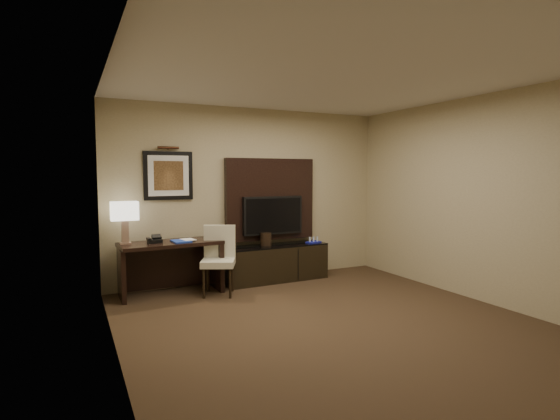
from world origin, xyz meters
TOP-DOWN VIEW (x-y plane):
  - floor at (0.00, 0.00)m, footprint 4.50×5.00m
  - ceiling at (0.00, 0.00)m, footprint 4.50×5.00m
  - wall_back at (0.00, 2.50)m, footprint 4.50×0.01m
  - wall_left at (-2.25, 0.00)m, footprint 0.01×5.00m
  - wall_right at (2.25, 0.00)m, footprint 0.01×5.00m
  - desk at (-1.35, 2.15)m, footprint 1.41×0.68m
  - credenza at (0.29, 2.20)m, footprint 1.65×0.50m
  - tv_wall_panel at (0.30, 2.44)m, footprint 1.50×0.12m
  - tv at (0.30, 2.34)m, footprint 1.00×0.08m
  - artwork at (-1.30, 2.48)m, footprint 0.70×0.04m
  - picture_light at (-1.30, 2.44)m, footprint 0.04×0.04m
  - desk_chair at (-0.78, 1.81)m, footprint 0.62×0.65m
  - table_lamp at (-1.94, 2.23)m, footprint 0.41×0.30m
  - desk_phone at (-1.57, 2.14)m, footprint 0.19×0.17m
  - blue_folder at (-1.23, 2.07)m, footprint 0.25×0.32m
  - book at (-1.20, 2.12)m, footprint 0.17×0.05m
  - ice_bucket at (0.13, 2.24)m, footprint 0.22×0.22m
  - minibar_tray at (0.94, 2.14)m, footprint 0.27×0.21m

SIDE VIEW (x-z plane):
  - floor at x=0.00m, z-range -0.01..0.00m
  - credenza at x=0.29m, z-range 0.00..0.57m
  - desk at x=-1.35m, z-range 0.00..0.74m
  - desk_chair at x=-0.78m, z-range 0.00..0.93m
  - minibar_tray at x=0.94m, z-range 0.57..0.65m
  - ice_bucket at x=0.13m, z-range 0.57..0.76m
  - blue_folder at x=-1.23m, z-range 0.74..0.76m
  - desk_phone at x=-1.57m, z-range 0.74..0.83m
  - book at x=-1.20m, z-range 0.74..0.97m
  - tv at x=0.30m, z-range 0.72..1.32m
  - table_lamp at x=-1.94m, z-range 0.74..1.33m
  - tv_wall_panel at x=0.30m, z-range 0.62..1.92m
  - wall_back at x=0.00m, z-range 0.00..2.70m
  - wall_left at x=-2.25m, z-range 0.00..2.70m
  - wall_right at x=2.25m, z-range 0.00..2.70m
  - artwork at x=-1.30m, z-range 1.30..2.00m
  - picture_light at x=-1.30m, z-range 1.90..2.20m
  - ceiling at x=0.00m, z-range 2.70..2.71m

